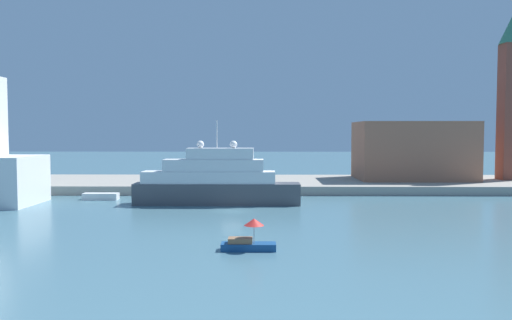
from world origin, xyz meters
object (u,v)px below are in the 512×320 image
mooring_bollard (227,183)px  small_motorboat (249,240)px  large_yacht (215,182)px  harbor_building (413,151)px  bell_tower (510,91)px  person_figure (195,179)px  work_barge (101,196)px  parked_car (164,180)px

mooring_bollard → small_motorboat: bearing=-83.4°
large_yacht → small_motorboat: large_yacht is taller
harbor_building → bell_tower: 20.31m
small_motorboat → person_figure: person_figure is taller
bell_tower → work_barge: bearing=-165.7°
work_barge → harbor_building: size_ratio=0.25×
mooring_bollard → person_figure: bearing=151.4°
harbor_building → bell_tower: (17.21, -0.72, 10.76)m
harbor_building → person_figure: harbor_building is taller
bell_tower → mooring_bollard: size_ratio=37.92×
parked_car → large_yacht: bearing=-55.2°
mooring_bollard → work_barge: bearing=-161.9°
harbor_building → bell_tower: size_ratio=0.69×
bell_tower → person_figure: bell_tower is taller
work_barge → bell_tower: bell_tower is taller
work_barge → bell_tower: (69.14, 17.56, 17.01)m
small_motorboat → harbor_building: (28.86, 50.94, 5.82)m
small_motorboat → parked_car: (-15.50, 42.36, 1.19)m
large_yacht → bell_tower: 57.97m
work_barge → bell_tower: 73.33m
mooring_bollard → parked_car: bearing=161.8°
harbor_building → bell_tower: bearing=-2.4°
large_yacht → harbor_building: harbor_building is taller
harbor_building → parked_car: (-44.36, -8.58, -4.63)m
small_motorboat → harbor_building: size_ratio=0.23×
work_barge → person_figure: size_ratio=3.14×
harbor_building → parked_car: bearing=-169.0°
harbor_building → person_figure: 40.27m
work_barge → harbor_building: harbor_building is taller
parked_car → mooring_bollard: 11.61m
harbor_building → parked_car: size_ratio=4.55×
work_barge → parked_car: 12.41m
large_yacht → parked_car: (-10.05, 14.49, -1.02)m
large_yacht → bell_tower: bell_tower is taller
bell_tower → parked_car: bell_tower is taller
person_figure → bell_tower: bearing=8.5°
mooring_bollard → large_yacht: bearing=-95.1°
work_barge → person_figure: 15.97m
bell_tower → mooring_bollard: bearing=-167.2°
work_barge → person_figure: bearing=35.2°
harbor_building → person_figure: (-38.96, -9.14, -4.52)m
large_yacht → harbor_building: size_ratio=1.14×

